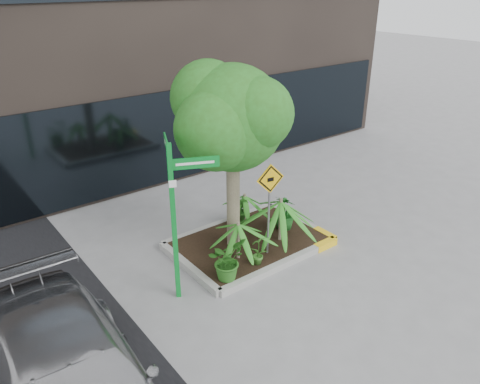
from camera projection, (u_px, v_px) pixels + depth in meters
ground at (251, 254)px, 10.20m from camera, size 80.00×80.00×0.00m
planter at (251, 242)px, 10.49m from camera, size 3.35×2.36×0.15m
tree at (232, 118)px, 9.15m from camera, size 2.73×2.43×4.10m
palm_front at (281, 201)px, 10.10m from camera, size 1.14×1.14×1.26m
palm_left at (238, 224)px, 9.49m from camera, size 0.95×0.95×1.05m
palm_back at (245, 196)px, 10.93m from camera, size 0.84×0.84×0.93m
shrub_a at (227, 260)px, 9.00m from camera, size 0.97×0.97×0.80m
shrub_b at (285, 212)px, 10.80m from camera, size 0.59×0.59×0.83m
shrub_c at (258, 249)px, 9.47m from camera, size 0.38×0.38×0.68m
shrub_d at (241, 210)px, 11.02m from camera, size 0.49×0.49×0.71m
street_sign_post at (176, 205)px, 8.15m from camera, size 0.83×1.13×3.05m
cattle_sign at (270, 195)px, 9.39m from camera, size 0.62×0.12×2.04m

